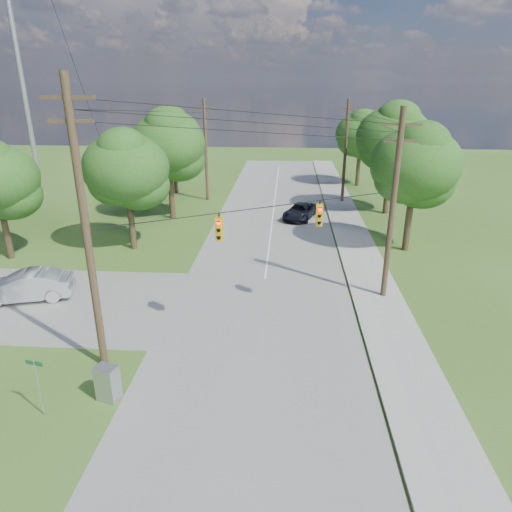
# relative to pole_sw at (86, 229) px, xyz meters

# --- Properties ---
(ground) EXTENTS (140.00, 140.00, 0.00)m
(ground) POSITION_rel_pole_sw_xyz_m (4.60, -0.40, -6.23)
(ground) COLOR #3A591D
(ground) RESTS_ON ground
(main_road) EXTENTS (10.00, 100.00, 0.03)m
(main_road) POSITION_rel_pole_sw_xyz_m (6.60, 4.60, -6.21)
(main_road) COLOR gray
(main_road) RESTS_ON ground
(sidewalk_east) EXTENTS (2.60, 100.00, 0.12)m
(sidewalk_east) POSITION_rel_pole_sw_xyz_m (13.30, 4.60, -6.17)
(sidewalk_east) COLOR #A19D97
(sidewalk_east) RESTS_ON ground
(pole_sw) EXTENTS (2.00, 0.32, 12.00)m
(pole_sw) POSITION_rel_pole_sw_xyz_m (0.00, 0.00, 0.00)
(pole_sw) COLOR #4C3C27
(pole_sw) RESTS_ON ground
(pole_ne) EXTENTS (2.00, 0.32, 10.50)m
(pole_ne) POSITION_rel_pole_sw_xyz_m (13.50, 7.60, -0.76)
(pole_ne) COLOR #4C3C27
(pole_ne) RESTS_ON ground
(pole_north_e) EXTENTS (2.00, 0.32, 10.00)m
(pole_north_e) POSITION_rel_pole_sw_xyz_m (13.50, 29.60, -1.10)
(pole_north_e) COLOR #4C3C27
(pole_north_e) RESTS_ON ground
(pole_north_w) EXTENTS (2.00, 0.32, 10.00)m
(pole_north_w) POSITION_rel_pole_sw_xyz_m (-0.40, 29.60, -1.10)
(pole_north_w) COLOR #4C3C27
(pole_north_w) RESTS_ON ground
(power_lines) EXTENTS (13.93, 29.62, 4.93)m
(power_lines) POSITION_rel_pole_sw_xyz_m (6.10, 11.14, 2.93)
(power_lines) COLOR black
(power_lines) RESTS_ON ground
(traffic_signals) EXTENTS (4.91, 3.27, 1.05)m
(traffic_signals) POSITION_rel_pole_sw_xyz_m (7.15, 4.03, -0.73)
(traffic_signals) COLOR gold
(traffic_signals) RESTS_ON ground
(tree_w_near) EXTENTS (6.00, 6.00, 8.40)m
(tree_w_near) POSITION_rel_pole_sw_xyz_m (-3.40, 14.60, -0.30)
(tree_w_near) COLOR #483824
(tree_w_near) RESTS_ON ground
(tree_w_mid) EXTENTS (6.40, 6.40, 9.22)m
(tree_w_mid) POSITION_rel_pole_sw_xyz_m (-2.40, 22.60, 0.35)
(tree_w_mid) COLOR #483824
(tree_w_mid) RESTS_ON ground
(tree_w_far) EXTENTS (6.00, 6.00, 8.73)m
(tree_w_far) POSITION_rel_pole_sw_xyz_m (-4.40, 32.60, 0.02)
(tree_w_far) COLOR #483824
(tree_w_far) RESTS_ON ground
(tree_e_near) EXTENTS (6.20, 6.20, 8.81)m
(tree_e_near) POSITION_rel_pole_sw_xyz_m (16.60, 15.60, 0.02)
(tree_e_near) COLOR #483824
(tree_e_near) RESTS_ON ground
(tree_e_mid) EXTENTS (6.60, 6.60, 9.64)m
(tree_e_mid) POSITION_rel_pole_sw_xyz_m (17.10, 25.60, 0.68)
(tree_e_mid) COLOR #483824
(tree_e_mid) RESTS_ON ground
(tree_e_far) EXTENTS (5.80, 5.80, 8.32)m
(tree_e_far) POSITION_rel_pole_sw_xyz_m (16.10, 37.60, -0.31)
(tree_e_far) COLOR #483824
(tree_e_far) RESTS_ON ground
(car_cross_silver) EXTENTS (5.36, 3.16, 1.67)m
(car_cross_silver) POSITION_rel_pole_sw_xyz_m (-6.72, 5.79, -5.36)
(car_cross_silver) COLOR #B5B8BC
(car_cross_silver) RESTS_ON cross_road
(car_main_north) EXTENTS (3.64, 5.21, 1.32)m
(car_main_north) POSITION_rel_pole_sw_xyz_m (9.09, 23.22, -5.54)
(car_main_north) COLOR black
(car_main_north) RESTS_ON main_road
(control_cabinet) EXTENTS (0.96, 0.81, 1.48)m
(control_cabinet) POSITION_rel_pole_sw_xyz_m (1.10, -2.31, -5.49)
(control_cabinet) COLOR #999D9F
(control_cabinet) RESTS_ON ground
(street_name_sign) EXTENTS (0.70, 0.18, 2.36)m
(street_name_sign) POSITION_rel_pole_sw_xyz_m (-1.01, -3.35, -4.70)
(street_name_sign) COLOR #999D9F
(street_name_sign) RESTS_ON ground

